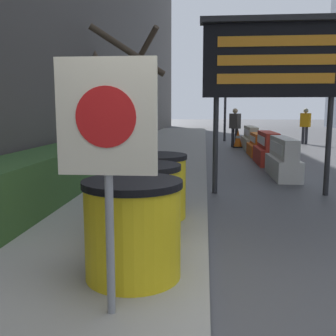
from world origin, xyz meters
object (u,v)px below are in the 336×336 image
object	(u,v)px
traffic_cone_near	(238,138)
warning_sign	(107,136)
jersey_barrier_white	(283,160)
pedestrian_passerby	(235,124)
traffic_light_near_curb	(226,86)
jersey_barrier_cream	(250,139)
jersey_barrier_orange_near	(258,146)
message_board	(275,60)
barrel_drum_back	(155,186)
barrel_drum_middle	(142,202)
jersey_barrier_red_striped	(268,150)
barrel_drum_foreground	(133,229)
pedestrian_worker	(305,123)

from	to	relation	value
traffic_cone_near	warning_sign	bearing A→B (deg)	-98.32
jersey_barrier_white	pedestrian_passerby	bearing A→B (deg)	94.50
traffic_light_near_curb	jersey_barrier_white	bearing A→B (deg)	-85.41
jersey_barrier_cream	jersey_barrier_orange_near	bearing A→B (deg)	-90.00
jersey_barrier_orange_near	pedestrian_passerby	xyz separation A→B (m)	(-0.58, 3.01, 0.62)
jersey_barrier_white	message_board	bearing A→B (deg)	-107.26
barrel_drum_back	jersey_barrier_cream	world-z (taller)	barrel_drum_back
jersey_barrier_orange_near	pedestrian_passerby	distance (m)	3.13
warning_sign	barrel_drum_back	bearing A→B (deg)	90.12
barrel_drum_middle	message_board	bearing A→B (deg)	58.79
jersey_barrier_red_striped	traffic_cone_near	size ratio (longest dim) A/B	2.27
traffic_light_near_curb	pedestrian_passerby	distance (m)	3.57
traffic_cone_near	barrel_drum_foreground	bearing A→B (deg)	-98.54
traffic_light_near_curb	jersey_barrier_red_striped	bearing A→B (deg)	-84.12
jersey_barrier_red_striped	traffic_light_near_curb	world-z (taller)	traffic_light_near_curb
traffic_cone_near	jersey_barrier_orange_near	bearing A→B (deg)	-81.24
jersey_barrier_cream	barrel_drum_foreground	bearing A→B (deg)	-100.89
warning_sign	pedestrian_passerby	size ratio (longest dim) A/B	1.11
barrel_drum_back	traffic_cone_near	size ratio (longest dim) A/B	1.13
barrel_drum_middle	pedestrian_passerby	bearing A→B (deg)	81.14
jersey_barrier_orange_near	jersey_barrier_cream	xyz separation A→B (m)	(0.00, 2.31, 0.06)
barrel_drum_middle	barrel_drum_back	bearing A→B (deg)	88.63
jersey_barrier_white	traffic_cone_near	distance (m)	7.29
jersey_barrier_white	barrel_drum_back	bearing A→B (deg)	-121.05
jersey_barrier_orange_near	message_board	bearing A→B (deg)	-95.50
message_board	jersey_barrier_orange_near	bearing A→B (deg)	84.50
jersey_barrier_red_striped	pedestrian_worker	world-z (taller)	pedestrian_worker
jersey_barrier_cream	traffic_cone_near	distance (m)	0.75
traffic_cone_near	traffic_light_near_curb	size ratio (longest dim) A/B	0.21
traffic_cone_near	pedestrian_worker	distance (m)	3.73
barrel_drum_back	pedestrian_passerby	distance (m)	11.71
pedestrian_passerby	jersey_barrier_cream	bearing A→B (deg)	173.44
traffic_cone_near	pedestrian_passerby	distance (m)	0.61
message_board	jersey_barrier_white	xyz separation A→B (m)	(0.61, 1.96, -2.05)
barrel_drum_foreground	pedestrian_worker	bearing A→B (deg)	71.22
message_board	traffic_light_near_curb	xyz separation A→B (m)	(-0.23, 12.45, 0.25)
barrel_drum_foreground	traffic_cone_near	bearing A→B (deg)	81.46
message_board	pedestrian_passerby	world-z (taller)	message_board
message_board	traffic_cone_near	bearing A→B (deg)	89.00
jersey_barrier_cream	pedestrian_passerby	size ratio (longest dim) A/B	1.34
barrel_drum_middle	jersey_barrier_red_striped	distance (m)	7.85
barrel_drum_back	warning_sign	world-z (taller)	warning_sign
barrel_drum_foreground	traffic_cone_near	distance (m)	13.53
barrel_drum_back	jersey_barrier_cream	xyz separation A→B (m)	(2.51, 10.84, -0.16)
jersey_barrier_orange_near	jersey_barrier_red_striped	bearing A→B (deg)	-90.00
message_board	jersey_barrier_cream	distance (m)	8.90
barrel_drum_middle	jersey_barrier_cream	bearing A→B (deg)	77.90
jersey_barrier_white	pedestrian_worker	xyz separation A→B (m)	(2.73, 9.15, 0.55)
jersey_barrier_white	warning_sign	bearing A→B (deg)	-110.31
jersey_barrier_white	traffic_cone_near	world-z (taller)	jersey_barrier_white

